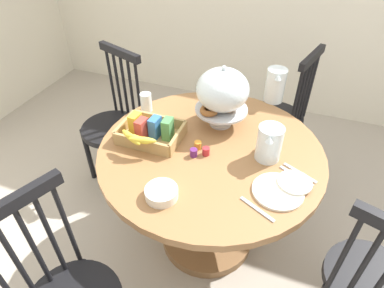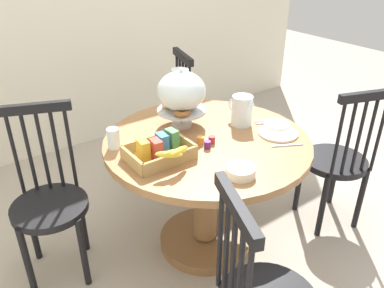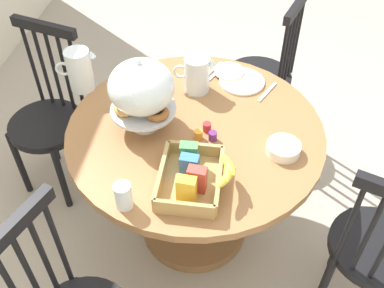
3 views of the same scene
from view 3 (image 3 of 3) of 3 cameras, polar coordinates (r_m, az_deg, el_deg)
The scene contains 19 objects.
ground_plane at distance 2.58m, azimuth 2.31°, elevation -8.35°, with size 10.00×10.00×0.00m, color #A89E8E.
dining_table at distance 2.11m, azimuth 0.37°, elevation -2.58°, with size 1.12×1.12×0.74m.
windsor_chair_by_cabinet at distance 2.03m, azimuth 22.40°, elevation -12.60°, with size 0.43×0.43×0.97m.
windsor_chair_facing_door at distance 2.75m, azimuth 8.89°, elevation 8.30°, with size 0.43×0.43×0.97m.
windsor_chair_far_side at distance 2.53m, azimuth -17.70°, elevation 2.70°, with size 0.42×0.42×0.97m.
pastry_stand_with_dome at distance 1.84m, azimuth -6.46°, elevation 6.90°, with size 0.28×0.28×0.34m.
orange_juice_pitcher at distance 2.11m, azimuth 0.61°, elevation 8.69°, with size 0.12×0.20×0.18m.
milk_pitcher at distance 2.17m, azimuth -14.09°, elevation 8.91°, with size 0.12×0.20×0.20m.
cereal_basket at distance 1.69m, azimuth 0.29°, elevation -4.10°, with size 0.32×0.30×0.12m.
china_plate_large at distance 2.21m, azimuth 6.35°, elevation 7.92°, with size 0.22×0.22×0.01m, color white.
china_plate_small at distance 2.25m, azimuth 4.76°, elevation 9.22°, with size 0.15×0.15×0.01m, color white.
cereal_bowl at distance 1.86m, azimuth 11.56°, elevation -0.55°, with size 0.14×0.14×0.04m, color white.
drinking_glass at distance 1.63m, azimuth -8.74°, elevation -6.55°, with size 0.06×0.06×0.11m, color silver.
jam_jar_strawberry at distance 1.92m, azimuth 1.92°, elevation 2.17°, with size 0.04×0.04×0.04m, color #B7282D.
jam_jar_apricot at distance 1.88m, azimuth 0.82°, elevation 1.19°, with size 0.04×0.04×0.04m, color orange.
jam_jar_grape at distance 1.88m, azimuth 2.66°, elevation 1.02°, with size 0.04×0.04×0.04m, color #5B2366.
table_knife at distance 2.26m, azimuth 3.26°, elevation 9.10°, with size 0.17×0.01×0.01m, color silver.
dinner_fork at distance 2.28m, azimuth 2.61°, elevation 9.35°, with size 0.17×0.01×0.01m, color silver.
soup_spoon at distance 2.16m, azimuth 9.57°, elevation 6.54°, with size 0.17×0.01×0.01m, color silver.
Camera 3 is at (-1.56, -0.11, 2.05)m, focal length 41.89 mm.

